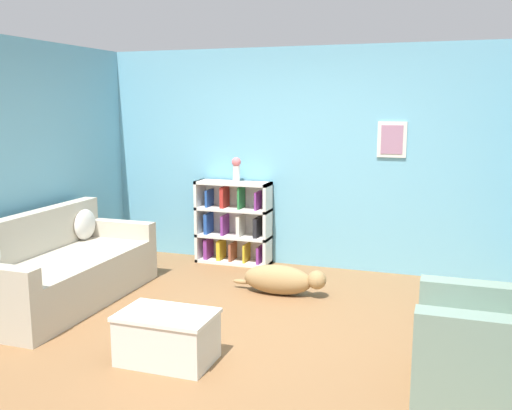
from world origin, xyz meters
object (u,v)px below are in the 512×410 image
at_px(vase, 236,168).
at_px(coffee_table, 167,335).
at_px(recliner_chair, 494,343).
at_px(bookshelf, 234,224).
at_px(couch, 60,271).
at_px(dog, 281,280).

bearing_deg(vase, coffee_table, -80.36).
distance_m(recliner_chair, vase, 3.81).
distance_m(coffee_table, vase, 2.94).
bearing_deg(bookshelf, couch, -120.73).
bearing_deg(dog, vase, 131.67).
bearing_deg(bookshelf, recliner_chair, -41.46).
xyz_separation_m(couch, recliner_chair, (3.95, -0.61, 0.05)).
xyz_separation_m(couch, bookshelf, (1.12, 1.88, 0.18)).
relative_size(recliner_chair, dog, 1.01).
relative_size(bookshelf, coffee_table, 1.40).
bearing_deg(coffee_table, recliner_chair, 6.38).
bearing_deg(couch, dog, 24.16).
xyz_separation_m(couch, coffee_table, (1.63, -0.87, -0.10)).
height_order(recliner_chair, coffee_table, recliner_chair).
height_order(couch, recliner_chair, recliner_chair).
distance_m(dog, vase, 1.64).
distance_m(bookshelf, dog, 1.37).
xyz_separation_m(couch, dog, (2.02, 0.91, -0.15)).
xyz_separation_m(bookshelf, vase, (0.05, -0.02, 0.69)).
xyz_separation_m(dog, vase, (-0.85, 0.96, 1.03)).
bearing_deg(vase, bookshelf, 157.69).
distance_m(couch, dog, 2.22).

